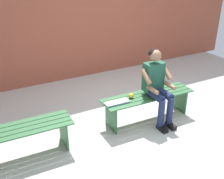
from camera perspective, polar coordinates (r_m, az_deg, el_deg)
The scene contains 7 objects.
ground_plane at distance 3.81m, azimuth 1.58°, elevation -17.69°, with size 10.00×7.00×0.04m, color beige.
brick_wall at distance 6.32m, azimuth -9.32°, elevation 15.43°, with size 9.50×0.24×2.99m, color #9E4C38.
bench_near at distance 4.78m, azimuth 7.55°, elevation -2.41°, with size 1.69×0.49×0.48m.
bench_far at distance 4.07m, azimuth -19.88°, elevation -9.38°, with size 1.65×0.49×0.48m.
person_seated at distance 4.61m, azimuth 9.57°, elevation 1.20°, with size 0.50×0.69×1.28m.
apple at distance 4.58m, azimuth 4.09°, elevation -1.31°, with size 0.09×0.09×0.09m, color gold.
book_open at distance 4.43m, azimuth 1.03°, elevation -2.74°, with size 0.42×0.17×0.02m.
Camera 1 is at (2.51, 3.39, 2.60)m, focal length 43.21 mm.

